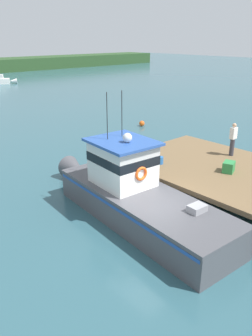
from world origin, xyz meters
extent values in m
plane|color=#2D5660|center=(0.00, 0.00, 0.00)|extent=(200.00, 200.00, 0.00)
cylinder|color=#4C3D2D|center=(2.20, 4.10, 0.50)|extent=(0.36, 0.36, 1.00)
cylinder|color=#4C3D2D|center=(7.40, 4.10, 0.50)|extent=(0.36, 0.36, 1.00)
cube|color=brown|center=(4.80, 0.00, 1.10)|extent=(6.00, 9.00, 0.20)
cube|color=#4C4C51|center=(0.20, 0.59, 0.55)|extent=(3.12, 8.17, 1.10)
cone|color=#4C4C51|center=(0.58, 5.47, 0.55)|extent=(1.24, 1.88, 1.10)
cube|color=#234C9E|center=(0.20, 0.59, 1.00)|extent=(3.12, 8.01, 0.12)
cube|color=#4C4C51|center=(0.20, 0.59, 1.16)|extent=(3.16, 8.17, 0.12)
cube|color=silver|center=(0.29, 1.78, 2.00)|extent=(2.07, 2.34, 1.80)
cube|color=black|center=(0.29, 1.78, 2.31)|extent=(2.09, 2.36, 0.36)
cube|color=#2D56A8|center=(0.29, 1.78, 2.95)|extent=(2.33, 2.66, 0.10)
sphere|color=white|center=(0.27, 1.48, 3.18)|extent=(0.36, 0.36, 0.36)
cylinder|color=black|center=(-0.02, 2.31, 3.90)|extent=(0.03, 0.03, 1.80)
cylinder|color=black|center=(0.68, 2.25, 3.90)|extent=(0.03, 0.03, 1.80)
cube|color=#939399|center=(0.58, -1.65, 1.28)|extent=(0.63, 0.49, 0.36)
torus|color=orange|center=(-0.42, -2.17, 1.16)|extent=(0.60, 0.60, 0.12)
torus|color=#EA5119|center=(0.20, 0.65, 2.00)|extent=(0.55, 0.14, 0.54)
cube|color=#2D8442|center=(4.53, -0.37, 1.43)|extent=(0.71, 0.62, 0.46)
cylinder|color=#2866B2|center=(3.07, 2.32, 1.37)|extent=(0.32, 0.32, 0.34)
cylinder|color=#383842|center=(6.55, 0.74, 1.63)|extent=(0.22, 0.22, 0.86)
cube|color=white|center=(6.55, 0.74, 2.34)|extent=(0.36, 0.22, 0.56)
sphere|color=tan|center=(6.55, 0.74, 2.73)|extent=(0.20, 0.20, 0.20)
cone|color=white|center=(14.43, 42.39, 0.38)|extent=(1.29, 1.17, 0.77)
sphere|color=#EA5B19|center=(10.69, 11.18, 0.22)|extent=(0.43, 0.43, 0.43)
camera|label=1|loc=(-7.94, -7.51, 6.74)|focal=36.23mm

